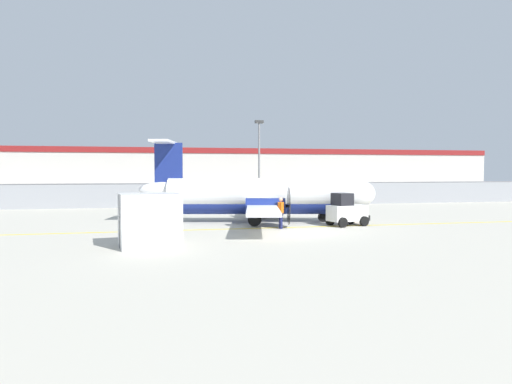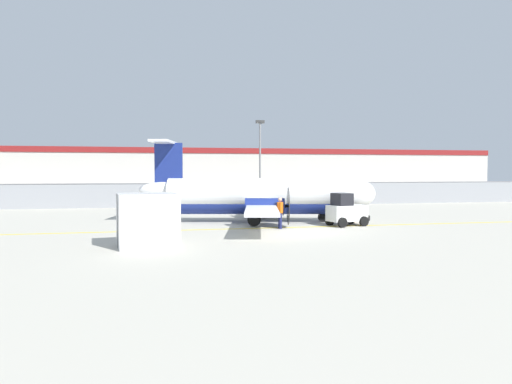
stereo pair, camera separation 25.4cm
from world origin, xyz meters
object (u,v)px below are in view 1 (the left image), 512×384
traffic_cone_near_right (352,217)px  parked_car_6 (337,189)px  parked_car_0 (76,193)px  parked_car_5 (307,189)px  parked_car_4 (253,188)px  apron_light_pole (259,157)px  baggage_tug (346,211)px  commuter_airplane (264,196)px  cargo_container (150,220)px  parked_car_3 (213,190)px  traffic_cone_near_left (329,216)px  parked_car_1 (131,192)px  ground_crew_worker (281,211)px  parked_car_2 (189,189)px

traffic_cone_near_right → parked_car_6: parked_car_6 is taller
parked_car_0 → parked_car_5: same height
parked_car_0 → parked_car_4: bearing=23.6°
apron_light_pole → parked_car_4: bearing=79.7°
parked_car_0 → baggage_tug: bearing=-52.5°
commuter_airplane → parked_car_0: (-14.44, 20.98, -0.71)m
parked_car_0 → cargo_container: bearing=-75.4°
traffic_cone_near_right → parked_car_3: (-5.45, 27.30, 0.58)m
parked_car_0 → parked_car_3: same height
commuter_airplane → parked_car_6: 30.72m
parked_car_0 → parked_car_3: size_ratio=0.97×
commuter_airplane → baggage_tug: bearing=-22.5°
baggage_tug → parked_car_5: (7.06, 28.69, 0.04)m
baggage_tug → parked_car_0: baggage_tug is taller
parked_car_4 → traffic_cone_near_right: bearing=-97.3°
commuter_airplane → apron_light_pole: apron_light_pole is taller
traffic_cone_near_left → parked_car_5: parked_car_5 is taller
parked_car_1 → traffic_cone_near_right: bearing=-59.6°
commuter_airplane → apron_light_pole: 9.91m
commuter_airplane → cargo_container: (-6.66, -7.84, -0.50)m
baggage_tug → traffic_cone_near_right: size_ratio=3.95×
parked_car_3 → traffic_cone_near_left: bearing=-86.7°
parked_car_1 → parked_car_0: bearing=-166.7°
baggage_tug → apron_light_pole: bearing=86.9°
parked_car_3 → parked_car_4: (5.59, 3.64, 0.00)m
traffic_cone_near_left → parked_car_0: (-18.63, 21.22, 0.58)m
apron_light_pole → commuter_airplane: bearing=-100.7°
ground_crew_worker → parked_car_4: bearing=83.8°
parked_car_5 → parked_car_2: bearing=165.5°
ground_crew_worker → parked_car_4: size_ratio=0.39×
parked_car_6 → apron_light_pole: bearing=-133.1°
commuter_airplane → parked_car_2: 29.81m
parked_car_0 → parked_car_4: (19.92, 8.91, 0.00)m
traffic_cone_near_right → parked_car_0: 29.61m
commuter_airplane → parked_car_2: size_ratio=3.80×
baggage_tug → traffic_cone_near_right: baggage_tug is taller
parked_car_4 → apron_light_pole: 21.14m
traffic_cone_near_right → baggage_tug: bearing=-121.9°
parked_car_3 → parked_car_0: bearing=-165.7°
parked_car_2 → parked_car_4: bearing=-178.8°
commuter_airplane → parked_car_0: bearing=136.1°
apron_light_pole → parked_car_1: bearing=130.3°
traffic_cone_near_left → apron_light_pole: bearing=104.2°
cargo_container → ground_crew_worker: bearing=24.2°
parked_car_2 → parked_car_3: 4.30m
parked_car_6 → apron_light_pole: 22.24m
parked_car_4 → apron_light_pole: size_ratio=0.60×
apron_light_pole → parked_car_0: bearing=144.4°
commuter_airplane → traffic_cone_near_left: size_ratio=24.99×
baggage_tug → parked_car_2: size_ratio=0.60×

